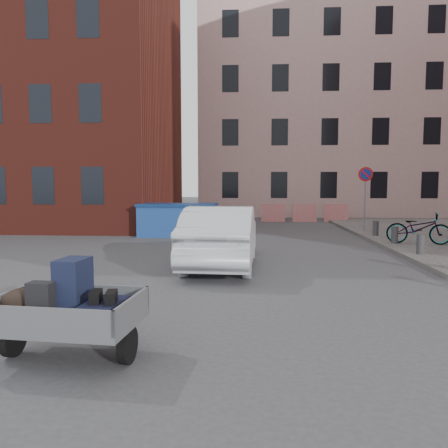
# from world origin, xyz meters

# --- Properties ---
(ground) EXTENTS (120.00, 120.00, 0.00)m
(ground) POSITION_xyz_m (0.00, 0.00, 0.00)
(ground) COLOR #38383A
(ground) RESTS_ON ground
(building_brick) EXTENTS (12.00, 10.00, 14.00)m
(building_brick) POSITION_xyz_m (-9.00, 13.00, 7.00)
(building_brick) COLOR #591E16
(building_brick) RESTS_ON ground
(building_pink) EXTENTS (16.00, 8.00, 14.00)m
(building_pink) POSITION_xyz_m (6.00, 22.00, 7.00)
(building_pink) COLOR #C29B95
(building_pink) RESTS_ON ground
(no_parking_sign) EXTENTS (0.60, 0.09, 2.65)m
(no_parking_sign) POSITION_xyz_m (6.00, 9.48, 2.01)
(no_parking_sign) COLOR gray
(no_parking_sign) RESTS_ON sidewalk
(bollards) EXTENTS (0.22, 9.02, 0.55)m
(bollards) POSITION_xyz_m (6.00, 3.40, 0.40)
(bollards) COLOR #3A3A3D
(bollards) RESTS_ON sidewalk
(barriers) EXTENTS (4.70, 0.18, 1.00)m
(barriers) POSITION_xyz_m (4.20, 15.00, 0.50)
(barriers) COLOR red
(barriers) RESTS_ON ground
(trailer) EXTENTS (1.69, 1.87, 1.20)m
(trailer) POSITION_xyz_m (-0.89, -4.11, 0.61)
(trailer) COLOR black
(trailer) RESTS_ON ground
(dumpster) EXTENTS (3.10, 1.63, 1.29)m
(dumpster) POSITION_xyz_m (-1.63, 8.19, 0.65)
(dumpster) COLOR navy
(dumpster) RESTS_ON ground
(silver_car) EXTENTS (1.77, 4.67, 1.52)m
(silver_car) POSITION_xyz_m (0.53, 1.92, 0.76)
(silver_car) COLOR #BABCC2
(silver_car) RESTS_ON ground
(bicycle) EXTENTS (2.07, 1.18, 1.03)m
(bicycle) POSITION_xyz_m (6.71, 5.48, 0.63)
(bicycle) COLOR black
(bicycle) RESTS_ON sidewalk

